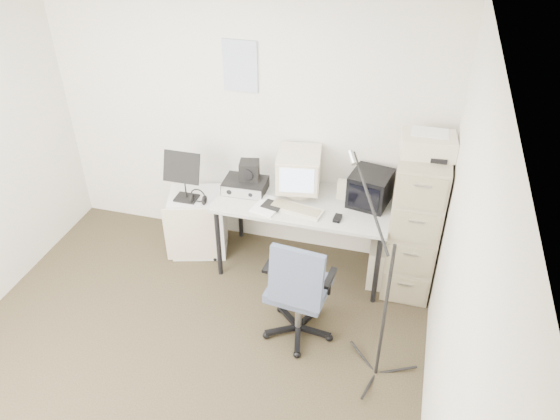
% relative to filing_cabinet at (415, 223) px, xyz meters
% --- Properties ---
extents(floor, '(3.60, 3.60, 0.01)m').
position_rel_filing_cabinet_xyz_m(floor, '(-1.58, -1.48, -0.66)').
color(floor, '#2D2717').
rests_on(floor, ground).
extents(ceiling, '(3.60, 3.60, 0.01)m').
position_rel_filing_cabinet_xyz_m(ceiling, '(-1.58, -1.48, 1.85)').
color(ceiling, white).
rests_on(ceiling, ground).
extents(wall_back, '(3.60, 0.02, 2.50)m').
position_rel_filing_cabinet_xyz_m(wall_back, '(-1.58, 0.32, 0.60)').
color(wall_back, silver).
rests_on(wall_back, ground).
extents(wall_right, '(0.02, 3.60, 2.50)m').
position_rel_filing_cabinet_xyz_m(wall_right, '(0.22, -1.48, 0.60)').
color(wall_right, silver).
rests_on(wall_right, ground).
extents(wall_calendar, '(0.30, 0.02, 0.44)m').
position_rel_filing_cabinet_xyz_m(wall_calendar, '(-1.60, 0.31, 1.10)').
color(wall_calendar, white).
rests_on(wall_calendar, wall_back).
extents(filing_cabinet, '(0.40, 0.60, 1.30)m').
position_rel_filing_cabinet_xyz_m(filing_cabinet, '(0.00, 0.00, 0.00)').
color(filing_cabinet, gray).
rests_on(filing_cabinet, floor).
extents(printer, '(0.44, 0.32, 0.16)m').
position_rel_filing_cabinet_xyz_m(printer, '(0.00, 0.01, 0.73)').
color(printer, beige).
rests_on(printer, filing_cabinet).
extents(desk, '(1.50, 0.70, 0.73)m').
position_rel_filing_cabinet_xyz_m(desk, '(-0.95, -0.03, -0.29)').
color(desk, beige).
rests_on(desk, floor).
extents(crt_monitor, '(0.42, 0.43, 0.40)m').
position_rel_filing_cabinet_xyz_m(crt_monitor, '(-1.03, 0.08, 0.28)').
color(crt_monitor, beige).
rests_on(crt_monitor, desk).
extents(crt_tv, '(0.37, 0.39, 0.29)m').
position_rel_filing_cabinet_xyz_m(crt_tv, '(-0.41, 0.09, 0.22)').
color(crt_tv, black).
rests_on(crt_tv, desk).
extents(desk_speaker, '(0.09, 0.09, 0.16)m').
position_rel_filing_cabinet_xyz_m(desk_speaker, '(-0.64, 0.11, 0.16)').
color(desk_speaker, beige).
rests_on(desk_speaker, desk).
extents(keyboard, '(0.48, 0.24, 0.03)m').
position_rel_filing_cabinet_xyz_m(keyboard, '(-0.98, -0.19, 0.09)').
color(keyboard, beige).
rests_on(keyboard, desk).
extents(mouse, '(0.07, 0.10, 0.03)m').
position_rel_filing_cabinet_xyz_m(mouse, '(-0.62, -0.23, 0.09)').
color(mouse, black).
rests_on(mouse, desk).
extents(radio_receiver, '(0.38, 0.28, 0.11)m').
position_rel_filing_cabinet_xyz_m(radio_receiver, '(-1.49, -0.00, 0.13)').
color(radio_receiver, black).
rests_on(radio_receiver, desk).
extents(radio_speaker, '(0.19, 0.18, 0.17)m').
position_rel_filing_cabinet_xyz_m(radio_speaker, '(-1.46, 0.04, 0.27)').
color(radio_speaker, black).
rests_on(radio_speaker, radio_receiver).
extents(papers, '(0.26, 0.32, 0.02)m').
position_rel_filing_cabinet_xyz_m(papers, '(-1.22, -0.20, 0.09)').
color(papers, white).
rests_on(papers, desk).
extents(pc_tower, '(0.21, 0.43, 0.39)m').
position_rel_filing_cabinet_xyz_m(pc_tower, '(-0.25, 0.01, -0.45)').
color(pc_tower, beige).
rests_on(pc_tower, floor).
extents(office_chair, '(0.63, 0.63, 0.99)m').
position_rel_filing_cabinet_xyz_m(office_chair, '(-0.79, -0.84, -0.16)').
color(office_chair, slate).
rests_on(office_chair, floor).
extents(side_cart, '(0.59, 0.52, 0.62)m').
position_rel_filing_cabinet_xyz_m(side_cart, '(-1.96, -0.03, -0.34)').
color(side_cart, silver).
rests_on(side_cart, floor).
extents(music_stand, '(0.34, 0.20, 0.49)m').
position_rel_filing_cabinet_xyz_m(music_stand, '(-2.02, -0.11, 0.21)').
color(music_stand, black).
rests_on(music_stand, side_cart).
extents(headphones, '(0.19, 0.19, 0.03)m').
position_rel_filing_cabinet_xyz_m(headphones, '(-1.89, -0.14, 0.02)').
color(headphones, black).
rests_on(headphones, side_cart).
extents(mic_stand, '(0.03, 0.03, 1.59)m').
position_rel_filing_cabinet_xyz_m(mic_stand, '(-0.13, -1.09, 0.15)').
color(mic_stand, black).
rests_on(mic_stand, floor).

